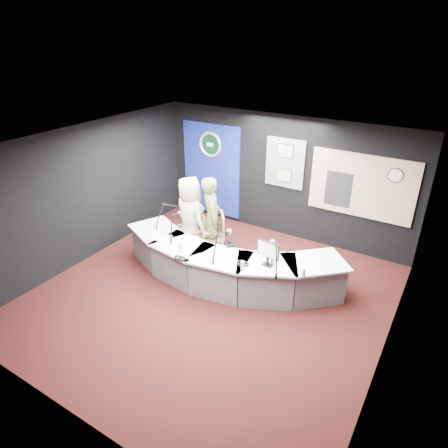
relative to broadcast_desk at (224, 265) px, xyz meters
The scene contains 33 objects.
ground 0.67m from the broadcast_desk, 84.81° to the right, with size 6.00×6.00×0.00m, color black.
ceiling 2.49m from the broadcast_desk, 84.81° to the right, with size 6.00×6.00×0.02m, color silver.
wall_back 2.66m from the broadcast_desk, 88.83° to the left, with size 6.00×0.02×2.80m, color black.
wall_front 3.70m from the broadcast_desk, 89.19° to the right, with size 6.00×0.02×2.80m, color black.
wall_left 3.17m from the broadcast_desk, 169.44° to the right, with size 0.02×6.00×2.80m, color black.
wall_right 3.26m from the broadcast_desk, 10.22° to the right, with size 0.02×6.00×2.80m, color black.
broadcast_desk is the anchor object (origin of this frame).
backdrop_panel 3.17m from the broadcast_desk, 127.40° to the left, with size 1.60×0.05×2.30m, color navy.
agency_seal 3.38m from the broadcast_desk, 127.86° to the left, with size 0.63×0.63×0.07m, color silver.
seal_center 3.38m from the broadcast_desk, 127.80° to the left, with size 0.48×0.48×0.01m, color black.
pinboard 2.79m from the broadcast_desk, 87.63° to the left, with size 0.90×0.04×1.10m, color slate.
framed_photo_upper 2.91m from the broadcast_desk, 87.60° to the left, with size 0.34×0.02×0.27m, color gray.
framed_photo_lower 2.63m from the broadcast_desk, 87.60° to the left, with size 0.34×0.02×0.27m, color gray.
booth_window_frame 3.24m from the broadcast_desk, 53.36° to the left, with size 2.12×0.06×1.32m, color tan.
booth_glow 3.23m from the broadcast_desk, 53.24° to the left, with size 2.00×0.02×1.20m, color beige.
equipment_rack 2.93m from the broadcast_desk, 60.54° to the left, with size 0.55×0.02×0.75m, color black.
wall_clock 3.71m from the broadcast_desk, 44.88° to the left, with size 0.28×0.28×0.01m, color white.
armchair_left 1.26m from the broadcast_desk, 155.75° to the left, with size 0.55×0.55×0.98m, color #9E7148, non-canonical shape.
armchair_right 1.05m from the broadcast_desk, 135.37° to the left, with size 0.55×0.55×0.97m, color #9E7148, non-canonical shape.
draped_jacket 1.51m from the broadcast_desk, 150.91° to the left, with size 0.50×0.10×0.70m, color slate.
person_man 1.35m from the broadcast_desk, 155.75° to the left, with size 0.86×0.56×1.77m, color #C3B69C.
person_woman 1.16m from the broadcast_desk, 135.37° to the left, with size 0.65×0.43×1.78m, color #5F6635.
computer_monitor 1.20m from the broadcast_desk, ahead, with size 0.43×0.03×0.29m, color black.
desk_phone 0.42m from the broadcast_desk, 71.91° to the left, with size 0.19×0.15×0.05m, color black.
headphones_near 0.77m from the broadcast_desk, 28.72° to the right, with size 0.21×0.21×0.04m, color black.
headphones_far 0.96m from the broadcast_desk, 121.37° to the right, with size 0.20×0.20×0.03m, color black.
paper_stack 1.27m from the broadcast_desk, 165.73° to the right, with size 0.21×0.30×0.00m, color white.
notepad 0.72m from the broadcast_desk, 111.65° to the right, with size 0.20×0.28×0.00m, color white.
boom_mic_a 1.58m from the broadcast_desk, behind, with size 0.42×0.66×0.60m, color black, non-canonical shape.
boom_mic_b 1.25m from the broadcast_desk, behind, with size 0.33×0.70×0.60m, color black, non-canonical shape.
boom_mic_c 0.73m from the broadcast_desk, 67.39° to the right, with size 0.17×0.74×0.60m, color black, non-canonical shape.
boom_mic_d 1.30m from the broadcast_desk, ahead, with size 0.45×0.65×0.60m, color black, non-canonical shape.
water_bottles 0.54m from the broadcast_desk, 86.75° to the right, with size 3.28×0.56×0.18m, color silver, non-canonical shape.
Camera 1 is at (3.34, -4.97, 4.47)m, focal length 32.00 mm.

